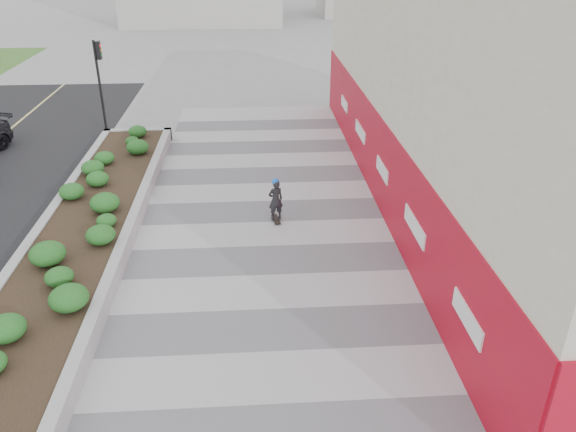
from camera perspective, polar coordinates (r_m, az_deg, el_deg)
name	(u,v)px	position (r m, az deg, el deg)	size (l,w,h in m)	color
ground	(274,383)	(12.34, -1.41, -16.61)	(160.00, 160.00, 0.00)	gray
walkway	(269,300)	(14.66, -1.93, -8.52)	(8.00, 36.00, 0.01)	#A8A8AD
building	(473,86)	(19.87, 18.25, 12.41)	(6.04, 24.08, 8.00)	beige
planter	(89,221)	(18.62, -19.59, -0.51)	(3.00, 18.00, 0.90)	#9E9EA0
traffic_signal_near	(100,72)	(27.94, -18.60, 13.66)	(0.33, 0.28, 4.20)	black
manhole_cover	(288,299)	(14.68, 0.04, -8.46)	(0.44, 0.44, 0.01)	#595654
skateboarder	(276,200)	(18.16, -1.27, 1.67)	(0.58, 0.74, 1.52)	beige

